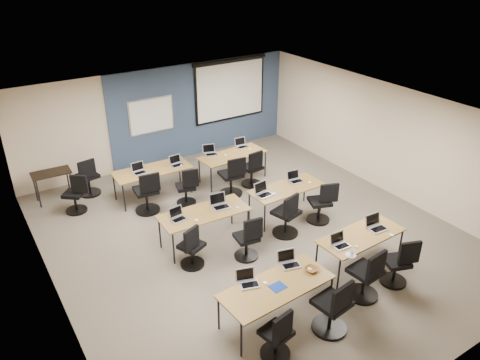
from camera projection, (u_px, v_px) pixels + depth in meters
floor at (251, 234)px, 10.13m from camera, size 8.00×9.00×0.02m
ceiling at (252, 115)px, 8.90m from camera, size 8.00×9.00×0.02m
wall_back at (161, 117)px, 12.89m from camera, size 8.00×0.04×2.70m
wall_front at (443, 309)px, 6.14m from camera, size 8.00×0.04×2.70m
wall_left at (48, 238)px, 7.59m from camera, size 0.04×9.00×2.70m
wall_right at (387, 139)px, 11.43m from camera, size 0.04×9.00×2.70m
blue_accent_panel at (201, 109)px, 13.47m from camera, size 5.50×0.04×2.70m
whiteboard at (151, 116)px, 12.64m from camera, size 1.28×0.03×0.98m
projector_screen at (230, 86)px, 13.63m from camera, size 2.40×0.10×1.82m
training_table_front_left at (277, 288)px, 7.51m from camera, size 1.90×0.79×0.73m
training_table_front_right at (361, 237)px, 8.81m from camera, size 1.74×0.72×0.73m
training_table_mid_left at (204, 214)px, 9.55m from camera, size 1.85×0.77×0.73m
training_table_mid_right at (286, 189)px, 10.52m from camera, size 1.73×0.72×0.73m
training_table_back_left at (152, 171)px, 11.33m from camera, size 1.86×0.78×0.73m
training_table_back_right at (233, 156)px, 12.15m from camera, size 1.78×0.74×0.73m
laptop_0 at (248, 280)px, 7.51m from camera, size 0.32×0.27×0.24m
mouse_0 at (265, 283)px, 7.54m from camera, size 0.08×0.11×0.03m
task_chair_0 at (277, 338)px, 6.95m from camera, size 0.47×0.47×0.96m
laptop_1 at (289, 261)px, 7.96m from camera, size 0.32×0.28×0.25m
mouse_1 at (310, 269)px, 7.86m from camera, size 0.06×0.09×0.03m
task_chair_1 at (333, 310)px, 7.41m from camera, size 0.58×0.58×1.05m
laptop_2 at (340, 243)px, 8.46m from camera, size 0.30×0.26×0.23m
mouse_2 at (356, 246)px, 8.44m from camera, size 0.08×0.10×0.03m
task_chair_2 at (367, 278)px, 8.13m from camera, size 0.57×0.57×1.04m
laptop_3 at (376, 225)px, 8.97m from camera, size 0.36×0.30×0.27m
mouse_3 at (391, 235)px, 8.77m from camera, size 0.06×0.10×0.04m
task_chair_3 at (399, 266)px, 8.49m from camera, size 0.51×0.49×0.97m
laptop_4 at (178, 216)px, 9.28m from camera, size 0.30×0.26×0.23m
mouse_4 at (196, 220)px, 9.24m from camera, size 0.09×0.11×0.03m
task_chair_4 at (192, 250)px, 8.94m from camera, size 0.50×0.47×0.96m
laptop_5 at (220, 204)px, 9.71m from camera, size 0.36×0.31×0.27m
mouse_5 at (237, 207)px, 9.69m from camera, size 0.06×0.09×0.03m
task_chair_5 at (248, 241)px, 9.18m from camera, size 0.48×0.48×0.97m
laptop_6 at (263, 192)px, 10.17m from camera, size 0.35×0.30×0.27m
mouse_6 at (274, 193)px, 10.21m from camera, size 0.07×0.10×0.04m
task_chair_6 at (287, 218)px, 9.90m from camera, size 0.57×0.56×1.04m
laptop_7 at (295, 179)px, 10.75m from camera, size 0.31×0.27×0.24m
mouse_7 at (310, 182)px, 10.69m from camera, size 0.07×0.10×0.03m
task_chair_7 at (322, 206)px, 10.40m from camera, size 0.54×0.52×1.00m
laptop_8 at (139, 170)px, 11.15m from camera, size 0.31×0.27×0.24m
mouse_8 at (147, 176)px, 11.00m from camera, size 0.08×0.10×0.03m
task_chair_8 at (147, 195)px, 10.77m from camera, size 0.58×0.58×1.05m
laptop_9 at (176, 163)px, 11.52m from camera, size 0.31×0.26×0.24m
mouse_9 at (181, 165)px, 11.50m from camera, size 0.09×0.11×0.03m
task_chair_9 at (187, 190)px, 11.11m from camera, size 0.48×0.47×0.96m
laptop_10 at (210, 152)px, 12.11m from camera, size 0.33×0.28×0.25m
mouse_10 at (226, 155)px, 12.05m from camera, size 0.08×0.11×0.04m
task_chair_10 at (232, 179)px, 11.50m from camera, size 0.58×0.58×1.05m
laptop_11 at (242, 145)px, 12.55m from camera, size 0.32×0.27×0.24m
mouse_11 at (250, 149)px, 12.41m from camera, size 0.07×0.10×0.03m
task_chair_11 at (253, 171)px, 11.96m from camera, size 0.52×0.52×1.00m
blue_mousepad at (278, 287)px, 7.46m from camera, size 0.26×0.22×0.01m
snack_bowl at (311, 269)px, 7.82m from camera, size 0.27×0.27×0.06m
snack_plate at (351, 255)px, 8.22m from camera, size 0.23×0.23×0.01m
coffee_cup at (352, 253)px, 8.20m from camera, size 0.08×0.08×0.07m
utility_table at (51, 176)px, 11.18m from camera, size 0.90×0.50×0.75m
spare_chair_a at (88, 180)px, 11.51m from camera, size 0.53×0.53×1.00m
spare_chair_b at (76, 197)px, 10.79m from camera, size 0.56×0.49×0.97m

